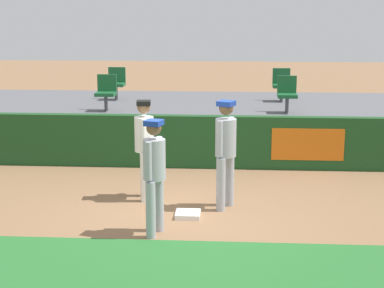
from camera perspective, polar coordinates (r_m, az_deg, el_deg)
ground_plane at (r=10.17m, az=-1.33°, el=-6.73°), size 60.00×60.00×0.00m
grass_foreground_strip at (r=7.90m, az=-2.97°, el=-12.54°), size 18.00×2.80×0.01m
first_base at (r=10.15m, az=-0.38°, el=-6.52°), size 0.40×0.40×0.08m
player_fielder_home at (r=10.89m, az=-4.40°, el=0.13°), size 0.37×0.57×1.77m
player_runner_visitor at (r=9.13m, az=-3.49°, el=-2.33°), size 0.41×0.48×1.75m
player_coach_visitor at (r=10.34m, az=3.13°, el=-0.26°), size 0.47×0.48×1.84m
field_wall at (r=13.12m, az=-0.02°, el=0.23°), size 18.00×0.26×1.12m
bleacher_platform at (r=15.65m, az=0.57°, el=1.95°), size 18.00×4.80×0.97m
seat_front_right at (r=14.42m, az=8.77°, el=4.75°), size 0.44×0.44×0.84m
seat_front_left at (r=14.67m, az=-7.93°, el=4.91°), size 0.45×0.44×0.84m
seat_back_right at (r=16.20m, az=8.26°, el=5.60°), size 0.45×0.44×0.84m
seat_back_left at (r=16.44m, az=-7.00°, el=5.74°), size 0.45×0.44×0.84m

